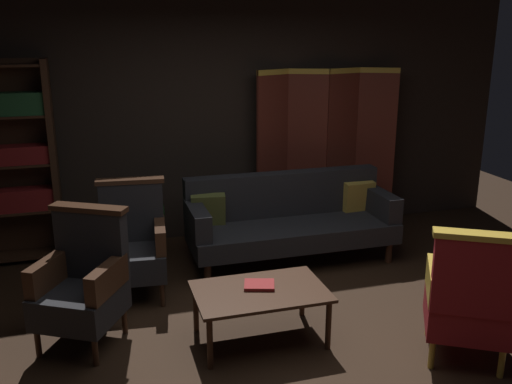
# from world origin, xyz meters

# --- Properties ---
(ground_plane) EXTENTS (10.00, 10.00, 0.00)m
(ground_plane) POSITION_xyz_m (0.00, 0.00, 0.00)
(ground_plane) COLOR black
(back_wall) EXTENTS (7.20, 0.10, 2.80)m
(back_wall) POSITION_xyz_m (0.00, 2.45, 1.40)
(back_wall) COLOR black
(back_wall) RESTS_ON ground_plane
(folding_screen) EXTENTS (1.70, 0.29, 1.90)m
(folding_screen) POSITION_xyz_m (1.26, 2.23, 0.99)
(folding_screen) COLOR #5B2319
(folding_screen) RESTS_ON ground_plane
(bookshelf) EXTENTS (0.90, 0.32, 2.05)m
(bookshelf) POSITION_xyz_m (-2.15, 2.19, 1.07)
(bookshelf) COLOR #382114
(bookshelf) RESTS_ON ground_plane
(velvet_couch) EXTENTS (2.12, 0.78, 0.88)m
(velvet_couch) POSITION_xyz_m (0.55, 1.45, 0.45)
(velvet_couch) COLOR #382114
(velvet_couch) RESTS_ON ground_plane
(coffee_table) EXTENTS (1.00, 0.64, 0.42)m
(coffee_table) POSITION_xyz_m (-0.21, -0.01, 0.37)
(coffee_table) COLOR #382114
(coffee_table) RESTS_ON ground_plane
(armchair_gilt_accent) EXTENTS (0.79, 0.79, 1.04)m
(armchair_gilt_accent) POSITION_xyz_m (1.13, -0.69, 0.49)
(armchair_gilt_accent) COLOR gold
(armchair_gilt_accent) RESTS_ON ground_plane
(armchair_wing_left) EXTENTS (0.79, 0.79, 1.04)m
(armchair_wing_left) POSITION_xyz_m (-1.49, 0.36, 0.49)
(armchair_wing_left) COLOR #382114
(armchair_wing_left) RESTS_ON ground_plane
(armchair_wing_right) EXTENTS (0.64, 0.63, 1.04)m
(armchair_wing_right) POSITION_xyz_m (-1.06, 1.07, 0.49)
(armchair_wing_right) COLOR #382114
(armchair_wing_right) RESTS_ON ground_plane
(potted_plant) EXTENTS (0.56, 0.56, 0.85)m
(potted_plant) POSITION_xyz_m (-0.97, 1.78, 0.49)
(potted_plant) COLOR brown
(potted_plant) RESTS_ON ground_plane
(book_red_leather) EXTENTS (0.27, 0.24, 0.03)m
(book_red_leather) POSITION_xyz_m (-0.19, 0.05, 0.43)
(book_red_leather) COLOR maroon
(book_red_leather) RESTS_ON coffee_table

